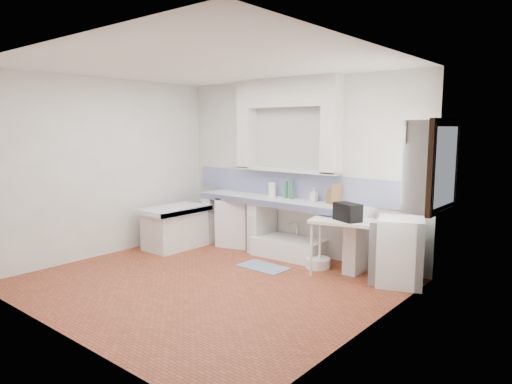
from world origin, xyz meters
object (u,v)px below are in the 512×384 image
Objects in this scene: stove at (237,222)px; side_table at (345,248)px; sink at (289,248)px; fridge at (400,252)px.

side_table is (2.27, -0.30, -0.01)m from stove.
side_table reaches higher than sink.
stove is 0.86× the size of side_table.
stove is 2.29m from side_table.
sink is at bearing -17.15° from stove.
fridge is (1.87, -0.15, 0.31)m from sink.
fridge is (2.99, -0.16, 0.03)m from stove.
stove is 1.15m from sink.
fridge reaches higher than sink.
stove is at bearing 155.43° from fridge.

